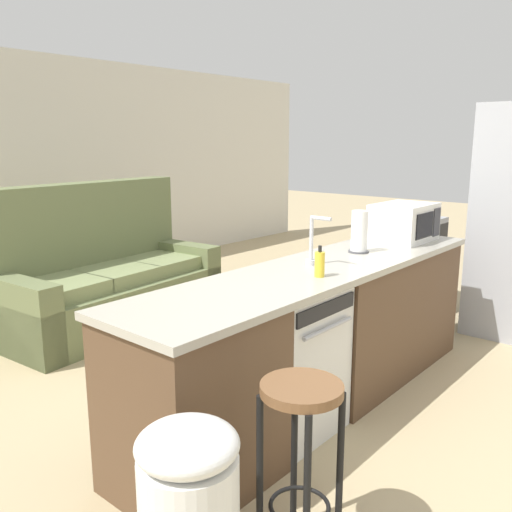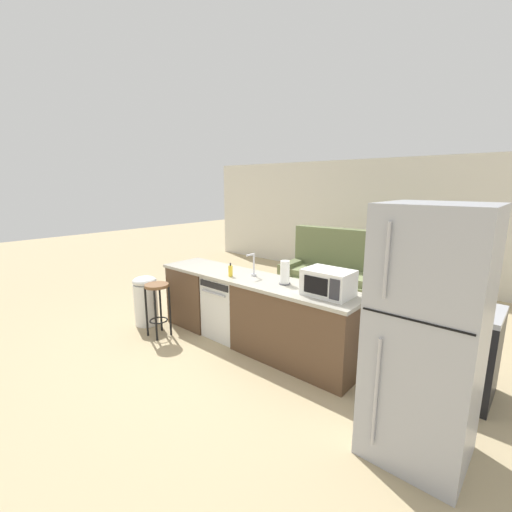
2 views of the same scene
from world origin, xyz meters
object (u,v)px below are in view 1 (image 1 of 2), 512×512
object	(u,v)px
microwave	(404,222)
paper_towel_roll	(359,232)
bar_stool	(301,434)
kettle	(407,212)
dishwasher	(281,359)
stove_range	(399,263)
soap_bottle	(320,264)
couch	(103,281)

from	to	relation	value
microwave	paper_towel_roll	xyz separation A→B (m)	(-0.60, 0.04, -0.00)
bar_stool	microwave	bearing A→B (deg)	16.73
microwave	kettle	bearing A→B (deg)	24.01
paper_towel_roll	kettle	bearing A→B (deg)	14.07
dishwasher	microwave	size ratio (longest dim) A/B	1.68
stove_range	bar_stool	world-z (taller)	stove_range
bar_stool	kettle	bearing A→B (deg)	18.99
stove_range	soap_bottle	distance (m)	2.59
stove_range	soap_bottle	size ratio (longest dim) A/B	5.11
soap_bottle	kettle	distance (m)	2.35
dishwasher	couch	distance (m)	2.41
soap_bottle	couch	bearing A→B (deg)	83.96
dishwasher	soap_bottle	distance (m)	0.59
microwave	couch	bearing A→B (deg)	114.04
dishwasher	paper_towel_roll	xyz separation A→B (m)	(0.89, 0.04, 0.62)
paper_towel_roll	soap_bottle	bearing A→B (deg)	-166.43
stove_range	bar_stool	bearing A→B (deg)	-159.96
bar_stool	couch	bearing A→B (deg)	69.20
bar_stool	couch	world-z (taller)	couch
dishwasher	kettle	xyz separation A→B (m)	(2.43, 0.42, 0.56)
microwave	couch	size ratio (longest dim) A/B	0.24
dishwasher	stove_range	size ratio (longest dim) A/B	0.93
stove_range	microwave	xyz separation A→B (m)	(-1.12, -0.55, 0.59)
microwave	paper_towel_roll	world-z (taller)	paper_towel_roll
stove_range	paper_towel_roll	bearing A→B (deg)	-163.32
stove_range	soap_bottle	world-z (taller)	soap_bottle
stove_range	kettle	xyz separation A→B (m)	(-0.17, -0.13, 0.53)
paper_towel_roll	bar_stool	bearing A→B (deg)	-156.57
stove_range	bar_stool	size ratio (longest dim) A/B	1.22
dishwasher	paper_towel_roll	world-z (taller)	paper_towel_roll
microwave	dishwasher	bearing A→B (deg)	179.95
couch	paper_towel_roll	bearing A→B (deg)	-78.77
dishwasher	kettle	distance (m)	2.53
paper_towel_roll	dishwasher	bearing A→B (deg)	-177.74
soap_bottle	bar_stool	world-z (taller)	soap_bottle
dishwasher	stove_range	world-z (taller)	stove_range
kettle	stove_range	bearing A→B (deg)	37.16
kettle	soap_bottle	bearing A→B (deg)	-166.09
dishwasher	couch	size ratio (longest dim) A/B	0.41
soap_bottle	dishwasher	bearing A→B (deg)	137.68
paper_towel_roll	kettle	xyz separation A→B (m)	(1.55, 0.39, -0.05)
paper_towel_roll	bar_stool	xyz separation A→B (m)	(-1.62, -0.70, -0.50)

